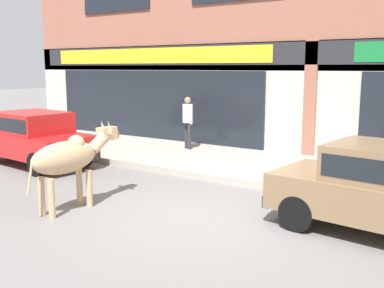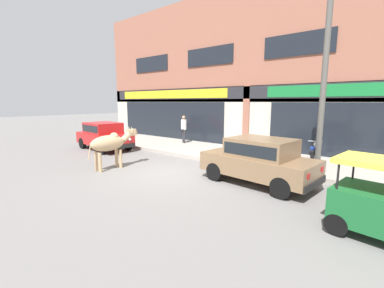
{
  "view_description": "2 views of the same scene",
  "coord_description": "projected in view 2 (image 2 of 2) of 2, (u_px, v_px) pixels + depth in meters",
  "views": [
    {
      "loc": [
        4.32,
        -6.54,
        2.66
      ],
      "look_at": [
        -0.76,
        1.0,
        1.1
      ],
      "focal_mm": 42.0,
      "sensor_mm": 36.0,
      "label": 1
    },
    {
      "loc": [
        6.4,
        -6.55,
        2.58
      ],
      "look_at": [
        0.23,
        1.0,
        0.96
      ],
      "focal_mm": 24.0,
      "sensor_mm": 36.0,
      "label": 2
    }
  ],
  "objects": [
    {
      "name": "ground_plane",
      "position": [
        170.0,
        173.0,
        9.42
      ],
      "size": [
        90.0,
        90.0,
        0.0
      ],
      "primitive_type": "plane",
      "color": "slate"
    },
    {
      "name": "cow",
      "position": [
        110.0,
        143.0,
        9.8
      ],
      "size": [
        0.57,
        2.15,
        1.61
      ],
      "color": "tan",
      "rests_on": "ground"
    },
    {
      "name": "car_0",
      "position": [
        259.0,
        159.0,
        8.04
      ],
      "size": [
        3.73,
        1.94,
        1.46
      ],
      "color": "black",
      "rests_on": "ground"
    },
    {
      "name": "motorcycle_0",
      "position": [
        257.0,
        149.0,
        11.06
      ],
      "size": [
        0.52,
        1.81,
        0.88
      ],
      "color": "black",
      "rests_on": "sidewalk"
    },
    {
      "name": "car_1",
      "position": [
        104.0,
        135.0,
        13.88
      ],
      "size": [
        3.71,
        1.9,
        1.46
      ],
      "color": "black",
      "rests_on": "ground"
    },
    {
      "name": "pedestrian",
      "position": [
        184.0,
        126.0,
        14.98
      ],
      "size": [
        0.45,
        0.32,
        1.6
      ],
      "color": "#2D2D33",
      "rests_on": "sidewalk"
    },
    {
      "name": "motorcycle_2",
      "position": [
        313.0,
        156.0,
        9.68
      ],
      "size": [
        0.59,
        1.8,
        0.88
      ],
      "color": "black",
      "rests_on": "sidewalk"
    },
    {
      "name": "utility_pole",
      "position": [
        324.0,
        76.0,
        8.05
      ],
      "size": [
        0.18,
        0.18,
        6.41
      ],
      "primitive_type": "cylinder",
      "color": "#595651",
      "rests_on": "sidewalk"
    },
    {
      "name": "sidewalk",
      "position": [
        228.0,
        153.0,
        12.49
      ],
      "size": [
        19.0,
        3.66,
        0.17
      ],
      "primitive_type": "cube",
      "color": "#A8A093",
      "rests_on": "ground"
    },
    {
      "name": "motorcycle_1",
      "position": [
        282.0,
        153.0,
        10.23
      ],
      "size": [
        0.52,
        1.81,
        0.88
      ],
      "color": "black",
      "rests_on": "sidewalk"
    },
    {
      "name": "shop_building",
      "position": [
        250.0,
        73.0,
        13.43
      ],
      "size": [
        23.0,
        1.4,
        8.53
      ],
      "color": "#9E604C",
      "rests_on": "ground"
    }
  ]
}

